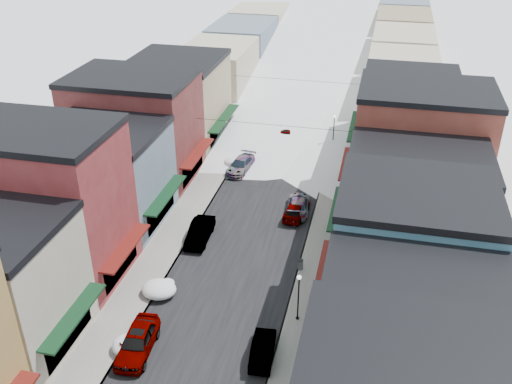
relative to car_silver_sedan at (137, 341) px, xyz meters
The scene contains 30 objects.
road 46.62m from the car_silver_sedan, 85.18° to the left, with size 10.00×160.00×0.01m, color black.
sidewalk_left 46.53m from the car_silver_sedan, 93.31° to the left, with size 3.20×160.00×0.15m, color gray.
sidewalk_right 47.63m from the car_silver_sedan, 77.24° to the left, with size 3.20×160.00×0.15m, color gray.
curb_left 46.47m from the car_silver_sedan, 91.40° to the left, with size 0.10×160.00×0.15m, color slate.
curb_right 47.31m from the car_silver_sedan, 79.07° to the left, with size 0.10×160.00×0.15m, color slate.
bldg_l_brick_near 13.15m from the car_silver_sedan, 144.60° to the left, with size 12.30×8.20×12.50m.
bldg_l_grayblue 18.38m from the car_silver_sedan, 120.98° to the left, with size 11.30×9.20×9.00m.
bldg_l_brick_far 26.92m from the car_silver_sedan, 112.80° to the left, with size 13.30×9.20×11.00m.
bldg_l_tan 35.92m from the car_silver_sedan, 105.07° to the left, with size 11.30×11.20×10.00m.
bldg_r_green 17.62m from the car_silver_sedan, ahead, with size 11.30×9.20×9.50m.
bldg_r_blue 19.17m from the car_silver_sedan, 23.52° to the left, with size 11.30×9.20×10.50m.
bldg_r_cream 24.37m from the car_silver_sedan, 43.05° to the left, with size 12.30×9.20×9.00m.
bldg_r_brick_far 31.62m from the car_silver_sedan, 54.56° to the left, with size 13.30×9.20×11.50m.
bldg_r_tan 39.55m from the car_silver_sedan, 64.24° to the left, with size 11.30×11.20×9.50m.
distant_blocks 69.63m from the car_silver_sedan, 86.77° to the left, with size 34.00×55.00×8.00m.
overhead_cables 34.59m from the car_silver_sedan, 83.42° to the left, with size 16.40×15.04×0.04m.
car_silver_sedan is the anchor object (origin of this frame).
car_dark_hatch 13.84m from the car_silver_sedan, 90.53° to the left, with size 1.68×4.81×1.59m, color black.
car_silver_wagon 27.69m from the car_silver_sedan, 89.98° to the left, with size 2.01×4.95×1.44m, color #9FA3A7.
car_green_sedan 8.33m from the car_silver_sedan, ahead, with size 1.42×4.08×1.35m, color black.
car_gray_suv 21.04m from the car_silver_sedan, 69.36° to the left, with size 1.80×4.47×1.52m, color #9C9FA5.
car_black_sedan 21.95m from the car_silver_sedan, 70.14° to the left, with size 2.05×5.04×1.46m, color black.
car_lane_silver 36.43m from the car_silver_sedan, 84.78° to the left, with size 1.88×4.67×1.59m, color #AFB0B7.
car_lane_white 50.95m from the car_silver_sedan, 83.10° to the left, with size 2.55×5.53×1.54m, color white.
trash_can 14.59m from the car_silver_sedan, 51.30° to the left, with size 0.50×0.50×0.85m.
streetlamp_near 11.40m from the car_silver_sedan, 28.72° to the left, with size 0.32×0.32×3.83m.
streetlamp_far 36.60m from the car_silver_sedan, 75.56° to the left, with size 0.35×0.35×4.21m.
snow_pile_near 0.51m from the car_silver_sedan, 167.70° to the right, with size 2.62×2.82×1.11m.
snow_pile_mid 5.99m from the car_silver_sedan, 97.50° to the left, with size 2.68×2.85×1.13m.
snow_pile_far 28.84m from the car_silver_sedan, 91.92° to the left, with size 2.28×2.60×0.97m.
Camera 1 is at (10.12, -12.35, 27.75)m, focal length 40.00 mm.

